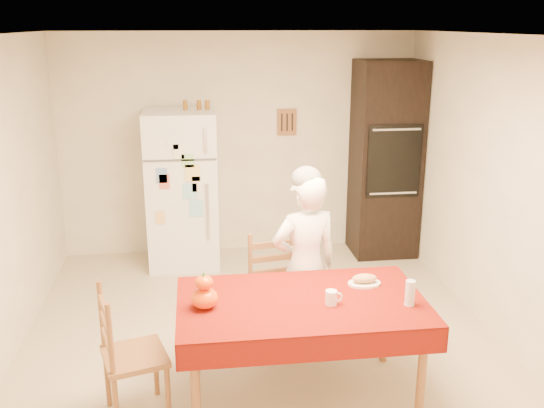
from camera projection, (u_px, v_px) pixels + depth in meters
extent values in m
plane|color=tan|center=(261.00, 342.00, 5.11)|extent=(4.50, 4.50, 0.00)
cube|color=beige|center=(239.00, 145.00, 6.88)|extent=(4.00, 0.02, 2.50)
cube|color=beige|center=(318.00, 346.00, 2.61)|extent=(4.00, 0.02, 2.50)
cube|color=beige|center=(501.00, 191.00, 4.99)|extent=(0.02, 4.50, 2.50)
cube|color=white|center=(260.00, 35.00, 4.39)|extent=(4.00, 4.50, 0.02)
cube|color=brown|center=(287.00, 122.00, 6.86)|extent=(0.22, 0.02, 0.30)
cube|color=white|center=(182.00, 189.00, 6.57)|extent=(0.75, 0.70, 1.70)
cube|color=silver|center=(206.00, 140.00, 6.07)|extent=(0.03, 0.03, 0.25)
cube|color=silver|center=(208.00, 212.00, 6.29)|extent=(0.03, 0.03, 0.60)
cube|color=black|center=(385.00, 160.00, 6.82)|extent=(0.70, 0.60, 2.20)
cube|color=black|center=(394.00, 161.00, 6.51)|extent=(0.59, 0.02, 0.80)
cylinder|color=brown|center=(196.00, 393.00, 3.81)|extent=(0.06, 0.06, 0.71)
cylinder|color=brown|center=(195.00, 332.00, 4.55)|extent=(0.06, 0.06, 0.71)
cylinder|color=brown|center=(421.00, 376.00, 3.99)|extent=(0.06, 0.06, 0.71)
cylinder|color=brown|center=(385.00, 320.00, 4.73)|extent=(0.06, 0.06, 0.71)
cube|color=brown|center=(301.00, 304.00, 4.16)|extent=(1.60, 0.90, 0.04)
cube|color=#5B0A05|center=(301.00, 301.00, 4.15)|extent=(1.70, 1.00, 0.01)
cylinder|color=brown|center=(262.00, 336.00, 4.78)|extent=(0.04, 0.04, 0.43)
cylinder|color=brown|center=(251.00, 316.00, 5.09)|extent=(0.04, 0.04, 0.43)
cylinder|color=brown|center=(305.00, 329.00, 4.88)|extent=(0.04, 0.04, 0.43)
cylinder|color=brown|center=(291.00, 311.00, 5.19)|extent=(0.04, 0.04, 0.43)
cube|color=brown|center=(277.00, 297.00, 4.92)|extent=(0.48, 0.46, 0.04)
cube|color=brown|center=(271.00, 261.00, 5.00)|extent=(0.36, 0.09, 0.50)
cylinder|color=brown|center=(168.00, 395.00, 4.02)|extent=(0.04, 0.04, 0.43)
cylinder|color=brown|center=(116.00, 408.00, 3.89)|extent=(0.04, 0.04, 0.43)
cylinder|color=brown|center=(156.00, 368.00, 4.33)|extent=(0.04, 0.04, 0.43)
cylinder|color=brown|center=(107.00, 379.00, 4.20)|extent=(0.04, 0.04, 0.43)
cube|color=brown|center=(135.00, 356.00, 4.04)|extent=(0.50, 0.51, 0.04)
cube|color=brown|center=(106.00, 328.00, 3.90)|extent=(0.13, 0.35, 0.50)
imported|color=white|center=(305.00, 266.00, 4.76)|extent=(0.61, 0.46, 1.50)
cylinder|color=white|center=(331.00, 298.00, 4.07)|extent=(0.08, 0.08, 0.10)
ellipsoid|color=#D54B05|center=(205.00, 298.00, 4.02)|extent=(0.18, 0.18, 0.14)
ellipsoid|color=#E05705|center=(204.00, 282.00, 3.99)|extent=(0.12, 0.12, 0.09)
cylinder|color=silver|center=(410.00, 293.00, 4.05)|extent=(0.07, 0.07, 0.18)
cylinder|color=white|center=(364.00, 283.00, 4.39)|extent=(0.24, 0.24, 0.02)
ellipsoid|color=#96784A|center=(364.00, 278.00, 4.38)|extent=(0.18, 0.10, 0.06)
cylinder|color=brown|center=(185.00, 105.00, 6.36)|extent=(0.05, 0.05, 0.10)
cylinder|color=brown|center=(199.00, 105.00, 6.38)|extent=(0.05, 0.05, 0.10)
cylinder|color=brown|center=(207.00, 105.00, 6.39)|extent=(0.05, 0.05, 0.10)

